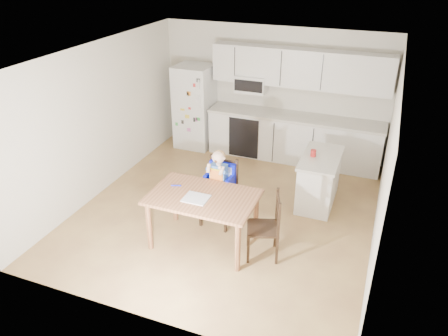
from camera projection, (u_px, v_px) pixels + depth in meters
room at (239, 127)px, 6.91m from camera, size 4.52×5.01×2.51m
refrigerator at (195, 107)px, 8.97m from camera, size 0.72×0.70×1.70m
kitchen_run at (294, 117)px, 8.37m from camera, size 3.37×0.62×2.15m
kitchen_island at (319, 179)px, 7.10m from camera, size 0.59×1.13×0.83m
red_cup at (313, 153)px, 6.90m from camera, size 0.09×0.09×0.11m
dining_table at (203, 202)px, 5.98m from camera, size 1.47×0.94×0.79m
napkin at (196, 198)px, 5.86m from camera, size 0.33×0.29×0.01m
toddler_spoon at (175, 185)px, 6.17m from camera, size 0.12×0.06×0.02m
chair_booster at (220, 179)px, 6.47m from camera, size 0.47×0.47×1.21m
chair_side at (270, 222)px, 5.81m from camera, size 0.53×0.53×0.95m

